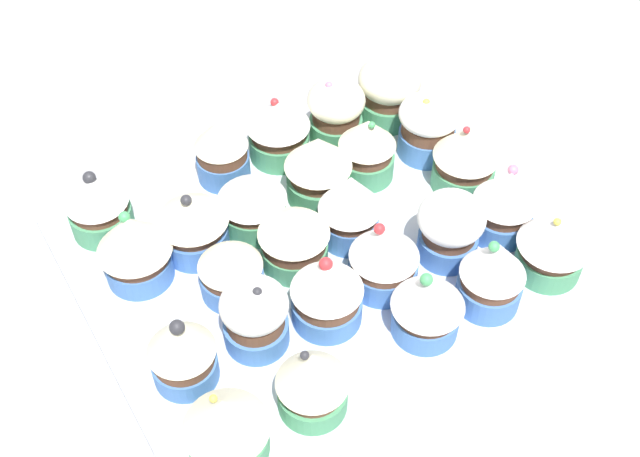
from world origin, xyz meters
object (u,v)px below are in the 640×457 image
at_px(cupcake_15, 134,246).
at_px(cupcake_24, 336,112).
at_px(cupcake_20, 428,126).
at_px(cupcake_11, 228,264).
at_px(cupcake_5, 181,349).
at_px(cupcake_18, 318,167).
at_px(cupcake_25, 389,90).
at_px(cupcake_14, 467,156).
at_px(cupcake_4, 554,245).
at_px(cupcake_10, 505,202).
at_px(cupcake_9, 450,227).
at_px(cupcake_12, 293,235).
at_px(cupcake_0, 226,425).
at_px(cupcake_19, 367,148).
at_px(cupcake_16, 192,222).
at_px(cupcake_6, 255,315).
at_px(cupcake_3, 493,274).
at_px(cupcake_8, 384,256).
at_px(cupcake_1, 312,380).
at_px(cupcake_17, 252,200).
at_px(cupcake_21, 97,204).
at_px(cupcake_23, 278,129).
at_px(cupcake_13, 349,206).
at_px(cupcake_22, 222,149).
at_px(cupcake_2, 428,302).
at_px(cupcake_7, 327,291).
at_px(baking_tray, 320,254).

height_order(cupcake_15, cupcake_24, cupcake_15).
bearing_deg(cupcake_20, cupcake_11, -167.91).
relative_size(cupcake_5, cupcake_11, 1.22).
distance_m(cupcake_18, cupcake_25, 0.14).
distance_m(cupcake_5, cupcake_14, 0.33).
height_order(cupcake_4, cupcake_10, cupcake_10).
xyz_separation_m(cupcake_9, cupcake_25, (0.06, 0.19, 0.00)).
relative_size(cupcake_5, cupcake_12, 1.12).
xyz_separation_m(cupcake_0, cupcake_19, (0.25, 0.19, -0.00)).
bearing_deg(cupcake_16, cupcake_6, -90.21).
bearing_deg(cupcake_3, cupcake_20, 69.43).
distance_m(cupcake_8, cupcake_15, 0.22).
distance_m(cupcake_1, cupcake_18, 0.23).
bearing_deg(cupcake_18, cupcake_3, -72.45).
xyz_separation_m(cupcake_17, cupcake_20, (0.20, -0.00, 0.00)).
relative_size(cupcake_3, cupcake_21, 1.11).
bearing_deg(cupcake_12, cupcake_6, -140.39).
height_order(cupcake_0, cupcake_1, cupcake_1).
xyz_separation_m(cupcake_6, cupcake_23, (0.13, 0.19, 0.00)).
relative_size(cupcake_13, cupcake_22, 1.07).
xyz_separation_m(cupcake_5, cupcake_11, (0.07, 0.06, -0.01)).
height_order(cupcake_2, cupcake_20, cupcake_2).
bearing_deg(cupcake_24, cupcake_2, -104.74).
distance_m(cupcake_7, cupcake_15, 0.17).
distance_m(cupcake_3, cupcake_4, 0.07).
distance_m(cupcake_1, cupcake_8, 0.14).
relative_size(cupcake_2, cupcake_24, 1.04).
distance_m(cupcake_1, cupcake_5, 0.11).
xyz_separation_m(cupcake_0, cupcake_6, (0.07, 0.08, -0.00)).
height_order(cupcake_1, cupcake_19, cupcake_1).
distance_m(cupcake_6, cupcake_9, 0.19).
height_order(cupcake_1, cupcake_6, cupcake_1).
relative_size(cupcake_5, cupcake_6, 1.12).
bearing_deg(baking_tray, cupcake_22, 103.31).
bearing_deg(cupcake_5, cupcake_25, 29.29).
bearing_deg(cupcake_15, cupcake_14, -10.63).
bearing_deg(cupcake_12, cupcake_9, -27.49).
distance_m(cupcake_6, cupcake_18, 0.18).
relative_size(cupcake_2, cupcake_25, 1.06).
bearing_deg(cupcake_12, cupcake_14, -0.51).
distance_m(baking_tray, cupcake_0, 0.21).
height_order(cupcake_11, cupcake_16, cupcake_16).
distance_m(cupcake_3, cupcake_10, 0.09).
relative_size(cupcake_13, cupcake_23, 1.09).
relative_size(cupcake_9, cupcake_14, 0.91).
height_order(cupcake_4, cupcake_12, cupcake_12).
distance_m(cupcake_4, cupcake_21, 0.41).
bearing_deg(cupcake_21, cupcake_13, -33.61).
bearing_deg(cupcake_13, cupcake_0, -145.22).
distance_m(cupcake_5, cupcake_13, 0.20).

